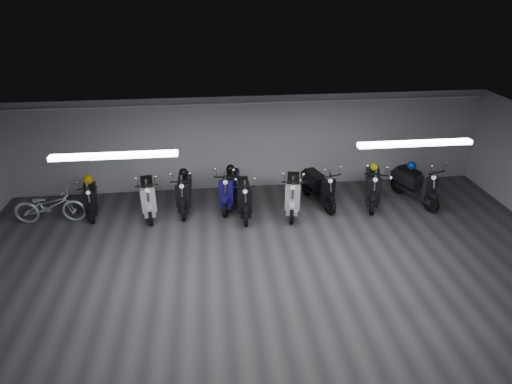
{
  "coord_description": "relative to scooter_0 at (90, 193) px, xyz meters",
  "views": [
    {
      "loc": [
        -1.16,
        -6.92,
        5.82
      ],
      "look_at": [
        -0.11,
        2.5,
        1.05
      ],
      "focal_mm": 30.33,
      "sensor_mm": 36.0,
      "label": 1
    }
  ],
  "objects": [
    {
      "name": "floor",
      "position": [
        4.44,
        -3.81,
        -0.62
      ],
      "size": [
        14.0,
        10.0,
        0.01
      ],
      "primitive_type": "cube",
      "color": "#353437",
      "rests_on": "ground"
    },
    {
      "name": "ceiling",
      "position": [
        4.44,
        -3.81,
        2.19
      ],
      "size": [
        14.0,
        10.0,
        0.01
      ],
      "primitive_type": "cube",
      "color": "gray",
      "rests_on": "ground"
    },
    {
      "name": "back_wall",
      "position": [
        4.44,
        1.19,
        0.78
      ],
      "size": [
        14.0,
        0.01,
        2.8
      ],
      "primitive_type": "cube",
      "color": "#AAAAAD",
      "rests_on": "ground"
    },
    {
      "name": "fluor_strip_left",
      "position": [
        1.44,
        -2.81,
        2.12
      ],
      "size": [
        2.4,
        0.18,
        0.08
      ],
      "primitive_type": "cube",
      "color": "white",
      "rests_on": "ceiling"
    },
    {
      "name": "fluor_strip_right",
      "position": [
        7.44,
        -2.81,
        2.12
      ],
      "size": [
        2.4,
        0.18,
        0.08
      ],
      "primitive_type": "cube",
      "color": "white",
      "rests_on": "ceiling"
    },
    {
      "name": "conduit",
      "position": [
        4.44,
        1.11,
        2.0
      ],
      "size": [
        13.6,
        0.05,
        0.05
      ],
      "primitive_type": "cylinder",
      "rotation": [
        0.0,
        1.57,
        0.0
      ],
      "color": "white",
      "rests_on": "back_wall"
    },
    {
      "name": "scooter_0",
      "position": [
        0.0,
        0.0,
        0.0
      ],
      "size": [
        0.89,
        1.74,
        1.23
      ],
      "primitive_type": null,
      "rotation": [
        0.0,
        0.0,
        0.22
      ],
      "color": "black",
      "rests_on": "floor"
    },
    {
      "name": "scooter_2",
      "position": [
        1.55,
        -0.19,
        0.08
      ],
      "size": [
        0.9,
        1.94,
        1.39
      ],
      "primitive_type": null,
      "rotation": [
        0.0,
        0.0,
        0.15
      ],
      "color": "silver",
      "rests_on": "floor"
    },
    {
      "name": "scooter_3",
      "position": [
        2.5,
        -0.03,
        0.07
      ],
      "size": [
        0.66,
        1.87,
        1.38
      ],
      "primitive_type": null,
      "rotation": [
        0.0,
        0.0,
        -0.02
      ],
      "color": "black",
      "rests_on": "floor"
    },
    {
      "name": "scooter_4",
      "position": [
        3.74,
        0.03,
        0.09
      ],
      "size": [
        1.05,
        2.0,
        1.42
      ],
      "primitive_type": null,
      "rotation": [
        0.0,
        0.0,
        -0.23
      ],
      "color": "navy",
      "rests_on": "floor"
    },
    {
      "name": "scooter_5",
      "position": [
        4.09,
        -0.5,
        0.06
      ],
      "size": [
        0.63,
        1.84,
        1.36
      ],
      "primitive_type": null,
      "rotation": [
        0.0,
        0.0,
        -0.01
      ],
      "color": "black",
      "rests_on": "floor"
    },
    {
      "name": "scooter_6",
      "position": [
        5.42,
        -0.5,
        0.11
      ],
      "size": [
        1.04,
        2.04,
        1.45
      ],
      "primitive_type": null,
      "rotation": [
        0.0,
        0.0,
        -0.21
      ],
      "color": "silver",
      "rests_on": "floor"
    },
    {
      "name": "scooter_7",
      "position": [
        6.22,
        -0.18,
        0.08
      ],
      "size": [
        1.14,
        1.98,
        1.4
      ],
      "primitive_type": null,
      "rotation": [
        0.0,
        0.0,
        0.29
      ],
      "color": "black",
      "rests_on": "floor"
    },
    {
      "name": "scooter_8",
      "position": [
        7.73,
        -0.29,
        0.1
      ],
      "size": [
        1.21,
        2.04,
        1.44
      ],
      "primitive_type": null,
      "rotation": [
        0.0,
        0.0,
        -0.31
      ],
      "color": "black",
      "rests_on": "floor"
    },
    {
      "name": "scooter_9",
      "position": [
        8.97,
        -0.35,
        0.11
      ],
      "size": [
        1.24,
        2.05,
        1.45
      ],
      "primitive_type": null,
      "rotation": [
        0.0,
        0.0,
        0.33
      ],
      "color": "black",
      "rests_on": "floor"
    },
    {
      "name": "bicycle",
      "position": [
        -0.95,
        -0.37,
        -0.04
      ],
      "size": [
        1.79,
        0.65,
        1.16
      ],
      "primitive_type": "imported",
      "rotation": [
        0.0,
        0.0,
        1.56
      ],
      "color": "silver",
      "rests_on": "floor"
    },
    {
      "name": "helmet_0",
      "position": [
        8.88,
        -0.09,
        0.4
      ],
      "size": [
        0.25,
        0.25,
        0.25
      ],
      "primitive_type": "sphere",
      "color": "navy",
      "rests_on": "scooter_9"
    },
    {
      "name": "helmet_1",
      "position": [
        3.8,
        0.29,
        0.39
      ],
      "size": [
        0.25,
        0.25,
        0.25
      ],
      "primitive_type": "sphere",
      "color": "black",
      "rests_on": "scooter_4"
    },
    {
      "name": "helmet_2",
      "position": [
        -0.05,
        0.22,
        0.28
      ],
      "size": [
        0.27,
        0.27,
        0.27
      ],
      "primitive_type": "sphere",
      "color": "orange",
      "rests_on": "scooter_0"
    },
    {
      "name": "helmet_3",
      "position": [
        2.5,
        0.22,
        0.36
      ],
      "size": [
        0.25,
        0.25,
        0.25
      ],
      "primitive_type": "sphere",
      "color": "black",
      "rests_on": "scooter_3"
    },
    {
      "name": "helmet_4",
      "position": [
        7.82,
        -0.04,
        0.39
      ],
      "size": [
        0.23,
        0.23,
        0.23
      ],
      "primitive_type": "sphere",
      "color": "yellow",
      "rests_on": "scooter_8"
    }
  ]
}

